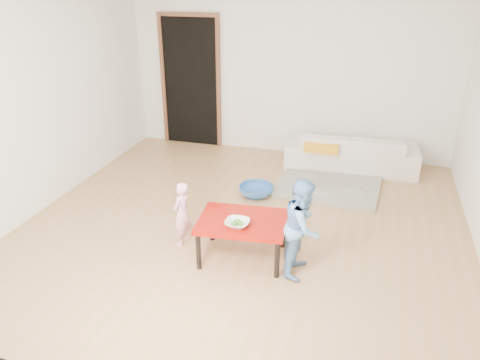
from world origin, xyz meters
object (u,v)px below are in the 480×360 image
at_px(sofa, 351,151).
at_px(basin, 256,191).
at_px(red_table, 242,239).
at_px(child_pink, 182,214).
at_px(bowl, 237,223).
at_px(child_blue, 303,227).

bearing_deg(sofa, basin, 46.52).
bearing_deg(red_table, basin, 98.60).
distance_m(child_pink, basin, 1.45).
relative_size(sofa, basin, 4.19).
xyz_separation_m(sofa, bowl, (-0.91, -2.84, 0.19)).
height_order(red_table, basin, red_table).
xyz_separation_m(red_table, basin, (-0.22, 1.43, -0.15)).
xyz_separation_m(sofa, child_blue, (-0.28, -2.78, 0.21)).
xyz_separation_m(bowl, basin, (-0.20, 1.55, -0.39)).
bearing_deg(child_blue, basin, 34.28).
distance_m(red_table, child_pink, 0.71).
relative_size(red_table, child_pink, 1.22).
xyz_separation_m(red_table, child_blue, (0.61, -0.06, 0.27)).
height_order(child_pink, child_blue, child_blue).
height_order(sofa, child_blue, child_blue).
distance_m(sofa, bowl, 2.99).
relative_size(bowl, basin, 0.53).
xyz_separation_m(sofa, child_pink, (-1.58, -2.63, 0.08)).
relative_size(sofa, red_table, 2.17).
bearing_deg(sofa, bowl, 69.52).
relative_size(red_table, bowl, 3.69).
bearing_deg(child_pink, child_blue, 92.79).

